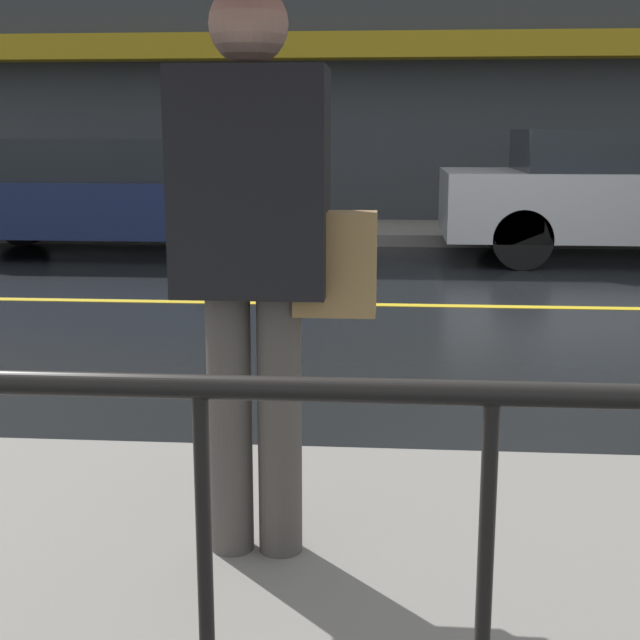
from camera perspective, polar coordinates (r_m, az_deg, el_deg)
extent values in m
plane|color=black|center=(7.56, 11.88, 0.82)|extent=(80.00, 80.00, 0.00)
cube|color=gray|center=(12.35, 9.10, 5.53)|extent=(28.00, 2.02, 0.15)
cube|color=gold|center=(7.55, 11.88, 0.85)|extent=(25.20, 0.12, 0.01)
cube|color=#B79319|center=(13.05, 9.23, 16.98)|extent=(16.80, 0.55, 0.35)
cylinder|color=#4C4742|center=(2.74, -5.78, -6.64)|extent=(0.13, 0.13, 0.81)
cylinder|color=#4C4742|center=(2.72, -2.59, -6.75)|extent=(0.13, 0.13, 0.81)
cube|color=black|center=(2.59, -4.44, 8.76)|extent=(0.44, 0.26, 0.64)
sphere|color=tan|center=(2.60, -4.60, 18.34)|extent=(0.22, 0.22, 0.22)
cylinder|color=#262628|center=(2.59, -4.57, 16.79)|extent=(0.02, 0.02, 0.73)
cube|color=#9E7A47|center=(2.58, 0.96, 3.63)|extent=(0.24, 0.12, 0.30)
cube|color=#19234C|center=(10.81, -13.00, 7.13)|extent=(4.67, 1.71, 0.62)
cube|color=#1E2328|center=(10.84, -14.09, 9.96)|extent=(2.43, 1.57, 0.46)
cylinder|color=black|center=(11.22, -4.68, 6.20)|extent=(0.61, 0.22, 0.61)
cylinder|color=black|center=(9.77, -6.08, 5.31)|extent=(0.61, 0.22, 0.61)
cylinder|color=black|center=(12.03, -18.50, 6.01)|extent=(0.61, 0.22, 0.61)
cube|color=#B2B5BA|center=(10.65, 19.21, 7.04)|extent=(4.16, 1.84, 0.73)
cube|color=#1E2328|center=(10.58, 18.55, 10.27)|extent=(2.16, 1.70, 0.45)
cylinder|color=black|center=(11.23, 11.66, 6.05)|extent=(0.63, 0.22, 0.63)
cylinder|color=black|center=(9.63, 12.81, 5.06)|extent=(0.63, 0.22, 0.63)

